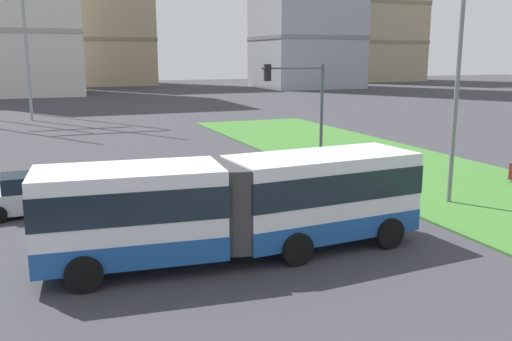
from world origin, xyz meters
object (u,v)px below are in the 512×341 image
Objects in this scene: articulated_bus at (238,204)px; car_silver_hatch at (39,194)px; traffic_light_far_right at (302,100)px; streetlight_median at (457,88)px.

articulated_bus is 2.70× the size of car_silver_hatch.
car_silver_hatch is at bearing 127.55° from articulated_bus.
traffic_light_far_right is at bearing 9.88° from car_silver_hatch.
car_silver_hatch is 13.06m from traffic_light_far_right.
articulated_bus reaches higher than car_silver_hatch.
articulated_bus is 11.94m from traffic_light_far_right.
traffic_light_far_right is (6.84, 9.53, 2.23)m from articulated_bus.
car_silver_hatch is 0.51× the size of streetlight_median.
streetlight_median reaches higher than car_silver_hatch.
traffic_light_far_right is at bearing 54.34° from articulated_bus.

